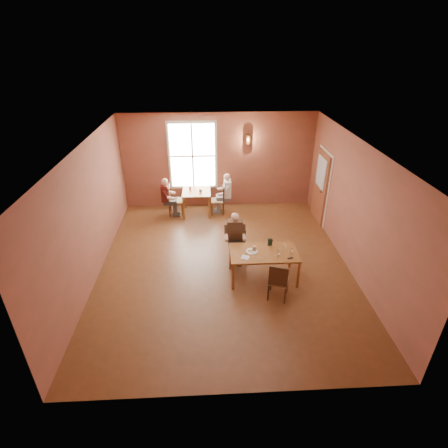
{
  "coord_description": "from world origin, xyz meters",
  "views": [
    {
      "loc": [
        -0.39,
        -7.05,
        5.01
      ],
      "look_at": [
        0.0,
        0.2,
        1.05
      ],
      "focal_mm": 28.0,
      "sensor_mm": 36.0,
      "label": 1
    }
  ],
  "objects_px": {
    "main_table": "(263,265)",
    "diner_white": "(219,195)",
    "chair_diner_maroon": "(176,200)",
    "chair_empty": "(279,280)",
    "second_table": "(197,202)",
    "chair_diner_white": "(218,200)",
    "chair_diner_main": "(239,248)",
    "diner_maroon": "(175,197)",
    "diner_main": "(239,242)"
  },
  "relations": [
    {
      "from": "main_table",
      "to": "chair_diner_white",
      "type": "distance_m",
      "value": 3.55
    },
    {
      "from": "main_table",
      "to": "second_table",
      "type": "height_order",
      "value": "second_table"
    },
    {
      "from": "diner_main",
      "to": "chair_empty",
      "type": "bearing_deg",
      "value": 119.34
    },
    {
      "from": "chair_empty",
      "to": "chair_diner_maroon",
      "type": "xyz_separation_m",
      "value": [
        -2.44,
        4.11,
        0.04
      ]
    },
    {
      "from": "diner_main",
      "to": "chair_diner_white",
      "type": "relative_size",
      "value": 1.37
    },
    {
      "from": "diner_main",
      "to": "diner_white",
      "type": "xyz_separation_m",
      "value": [
        -0.38,
        2.81,
        0.01
      ]
    },
    {
      "from": "main_table",
      "to": "chair_diner_main",
      "type": "relative_size",
      "value": 1.84
    },
    {
      "from": "chair_diner_white",
      "to": "diner_white",
      "type": "xyz_separation_m",
      "value": [
        0.03,
        0.0,
        0.17
      ]
    },
    {
      "from": "diner_white",
      "to": "diner_maroon",
      "type": "bearing_deg",
      "value": 90.0
    },
    {
      "from": "main_table",
      "to": "chair_diner_maroon",
      "type": "distance_m",
      "value": 4.09
    },
    {
      "from": "second_table",
      "to": "chair_empty",
      "type": "bearing_deg",
      "value": -66.43
    },
    {
      "from": "chair_empty",
      "to": "main_table",
      "type": "bearing_deg",
      "value": 127.79
    },
    {
      "from": "second_table",
      "to": "chair_diner_white",
      "type": "xyz_separation_m",
      "value": [
        0.65,
        0.0,
        0.07
      ]
    },
    {
      "from": "chair_diner_white",
      "to": "diner_white",
      "type": "distance_m",
      "value": 0.17
    },
    {
      "from": "chair_diner_white",
      "to": "chair_diner_maroon",
      "type": "bearing_deg",
      "value": 90.0
    },
    {
      "from": "main_table",
      "to": "chair_empty",
      "type": "xyz_separation_m",
      "value": [
        0.23,
        -0.67,
        0.09
      ]
    },
    {
      "from": "diner_main",
      "to": "chair_diner_white",
      "type": "xyz_separation_m",
      "value": [
        -0.41,
        2.81,
        -0.16
      ]
    },
    {
      "from": "main_table",
      "to": "diner_maroon",
      "type": "bearing_deg",
      "value": 123.17
    },
    {
      "from": "diner_main",
      "to": "chair_diner_main",
      "type": "bearing_deg",
      "value": -90.0
    },
    {
      "from": "diner_white",
      "to": "diner_maroon",
      "type": "distance_m",
      "value": 1.36
    },
    {
      "from": "chair_diner_maroon",
      "to": "chair_diner_main",
      "type": "bearing_deg",
      "value": 31.63
    },
    {
      "from": "main_table",
      "to": "chair_diner_main",
      "type": "xyz_separation_m",
      "value": [
        -0.5,
        0.65,
        0.06
      ]
    },
    {
      "from": "second_table",
      "to": "chair_diner_maroon",
      "type": "relative_size",
      "value": 0.89
    },
    {
      "from": "diner_main",
      "to": "diner_white",
      "type": "bearing_deg",
      "value": -82.22
    },
    {
      "from": "diner_white",
      "to": "chair_empty",
      "type": "bearing_deg",
      "value": -164.86
    },
    {
      "from": "second_table",
      "to": "diner_main",
      "type": "bearing_deg",
      "value": -69.28
    },
    {
      "from": "main_table",
      "to": "diner_white",
      "type": "xyz_separation_m",
      "value": [
        -0.88,
        3.43,
        0.26
      ]
    },
    {
      "from": "main_table",
      "to": "diner_main",
      "type": "xyz_separation_m",
      "value": [
        -0.5,
        0.62,
        0.25
      ]
    },
    {
      "from": "chair_diner_white",
      "to": "chair_diner_maroon",
      "type": "height_order",
      "value": "chair_diner_maroon"
    },
    {
      "from": "main_table",
      "to": "chair_diner_white",
      "type": "xyz_separation_m",
      "value": [
        -0.91,
        3.43,
        0.09
      ]
    },
    {
      "from": "chair_diner_maroon",
      "to": "main_table",
      "type": "bearing_deg",
      "value": 32.82
    },
    {
      "from": "chair_diner_main",
      "to": "chair_diner_white",
      "type": "relative_size",
      "value": 0.93
    },
    {
      "from": "chair_diner_maroon",
      "to": "chair_empty",
      "type": "bearing_deg",
      "value": 30.73
    },
    {
      "from": "chair_empty",
      "to": "second_table",
      "type": "relative_size",
      "value": 1.03
    },
    {
      "from": "chair_diner_main",
      "to": "diner_maroon",
      "type": "xyz_separation_m",
      "value": [
        -1.74,
        2.78,
        0.18
      ]
    },
    {
      "from": "chair_diner_maroon",
      "to": "chair_diner_white",
      "type": "bearing_deg",
      "value": 90.0
    },
    {
      "from": "chair_empty",
      "to": "diner_main",
      "type": "bearing_deg",
      "value": 138.5
    },
    {
      "from": "chair_empty",
      "to": "second_table",
      "type": "distance_m",
      "value": 4.48
    },
    {
      "from": "second_table",
      "to": "diner_maroon",
      "type": "xyz_separation_m",
      "value": [
        -0.68,
        0.0,
        0.21
      ]
    },
    {
      "from": "diner_main",
      "to": "chair_diner_white",
      "type": "bearing_deg",
      "value": -81.62
    },
    {
      "from": "chair_diner_maroon",
      "to": "diner_main",
      "type": "bearing_deg",
      "value": 31.36
    },
    {
      "from": "diner_main",
      "to": "second_table",
      "type": "height_order",
      "value": "diner_main"
    },
    {
      "from": "main_table",
      "to": "diner_maroon",
      "type": "xyz_separation_m",
      "value": [
        -2.24,
        3.43,
        0.24
      ]
    },
    {
      "from": "chair_diner_main",
      "to": "diner_maroon",
      "type": "bearing_deg",
      "value": -57.93
    },
    {
      "from": "chair_diner_main",
      "to": "chair_diner_white",
      "type": "distance_m",
      "value": 2.81
    },
    {
      "from": "main_table",
      "to": "diner_main",
      "type": "distance_m",
      "value": 0.84
    },
    {
      "from": "main_table",
      "to": "chair_diner_white",
      "type": "relative_size",
      "value": 1.71
    },
    {
      "from": "main_table",
      "to": "diner_white",
      "type": "height_order",
      "value": "diner_white"
    },
    {
      "from": "diner_main",
      "to": "second_table",
      "type": "bearing_deg",
      "value": -69.28
    },
    {
      "from": "main_table",
      "to": "chair_diner_maroon",
      "type": "relative_size",
      "value": 1.58
    }
  ]
}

